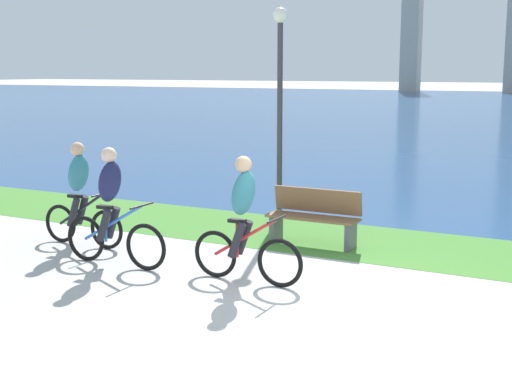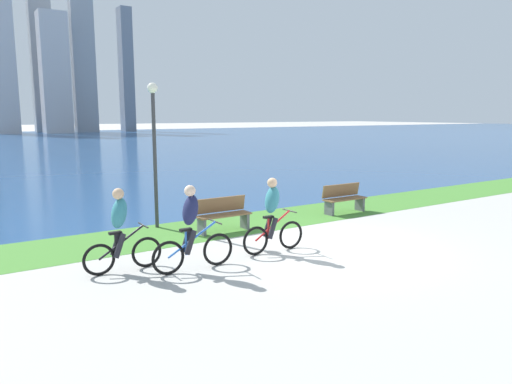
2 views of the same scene
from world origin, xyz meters
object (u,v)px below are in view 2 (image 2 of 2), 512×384
object	(u,v)px
cyclist_distant_rear	(121,230)
lamppost_tall	(154,134)
cyclist_lead	(273,216)
bench_far_along_path	(344,199)
cyclist_trailing	(192,229)
bench_near_path	(223,215)

from	to	relation	value
cyclist_distant_rear	lamppost_tall	bearing A→B (deg)	58.00
cyclist_distant_rear	lamppost_tall	world-z (taller)	lamppost_tall
cyclist_lead	bench_far_along_path	world-z (taller)	cyclist_lead
cyclist_distant_rear	lamppost_tall	xyz separation A→B (m)	(1.99, 3.18, 1.71)
cyclist_lead	lamppost_tall	bearing A→B (deg)	108.97
bench_far_along_path	lamppost_tall	bearing A→B (deg)	166.76
cyclist_distant_rear	bench_far_along_path	distance (m)	7.89
cyclist_lead	cyclist_trailing	world-z (taller)	cyclist_trailing
bench_near_path	bench_far_along_path	xyz separation A→B (m)	(4.38, 0.05, 0.00)
cyclist_trailing	cyclist_distant_rear	bearing A→B (deg)	150.15
cyclist_distant_rear	lamppost_tall	size ratio (longest dim) A/B	0.43
bench_near_path	bench_far_along_path	bearing A→B (deg)	0.64
cyclist_lead	bench_near_path	distance (m)	2.35
bench_near_path	bench_far_along_path	world-z (taller)	same
cyclist_lead	lamppost_tall	size ratio (longest dim) A/B	0.43
cyclist_trailing	bench_near_path	bearing A→B (deg)	50.01
bench_far_along_path	bench_near_path	bearing A→B (deg)	-179.36
bench_far_along_path	lamppost_tall	distance (m)	6.19
cyclist_lead	cyclist_trailing	bearing A→B (deg)	-175.27
lamppost_tall	bench_far_along_path	bearing A→B (deg)	-13.24
cyclist_trailing	cyclist_distant_rear	distance (m)	1.38
cyclist_trailing	cyclist_distant_rear	world-z (taller)	cyclist_trailing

